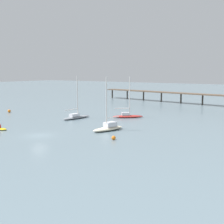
{
  "coord_description": "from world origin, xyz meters",
  "views": [
    {
      "loc": [
        37.19,
        -33.79,
        10.37
      ],
      "look_at": [
        0.0,
        20.72,
        1.5
      ],
      "focal_mm": 50.1,
      "sensor_mm": 36.0,
      "label": 1
    }
  ],
  "objects_px": {
    "dinghy_yellow": "(0,129)",
    "mooring_buoy_inner": "(9,111)",
    "sailboat_cream": "(108,127)",
    "sailboat_red": "(128,115)",
    "pier": "(213,92)",
    "sailboat_gray": "(76,116)",
    "mooring_buoy_mid": "(114,138)"
  },
  "relations": [
    {
      "from": "pier",
      "to": "mooring_buoy_mid",
      "type": "relative_size",
      "value": 94.42
    },
    {
      "from": "dinghy_yellow",
      "to": "mooring_buoy_mid",
      "type": "relative_size",
      "value": 4.68
    },
    {
      "from": "sailboat_gray",
      "to": "pier",
      "type": "bearing_deg",
      "value": 67.64
    },
    {
      "from": "sailboat_red",
      "to": "mooring_buoy_mid",
      "type": "xyz_separation_m",
      "value": [
        9.76,
        -19.98,
        -0.29
      ]
    },
    {
      "from": "pier",
      "to": "mooring_buoy_mid",
      "type": "bearing_deg",
      "value": -88.58
    },
    {
      "from": "dinghy_yellow",
      "to": "mooring_buoy_inner",
      "type": "relative_size",
      "value": 4.01
    },
    {
      "from": "sailboat_cream",
      "to": "mooring_buoy_inner",
      "type": "height_order",
      "value": "sailboat_cream"
    },
    {
      "from": "dinghy_yellow",
      "to": "pier",
      "type": "bearing_deg",
      "value": 71.52
    },
    {
      "from": "sailboat_red",
      "to": "mooring_buoy_inner",
      "type": "relative_size",
      "value": 12.19
    },
    {
      "from": "dinghy_yellow",
      "to": "sailboat_cream",
      "type": "bearing_deg",
      "value": 32.61
    },
    {
      "from": "sailboat_red",
      "to": "dinghy_yellow",
      "type": "distance_m",
      "value": 27.0
    },
    {
      "from": "pier",
      "to": "dinghy_yellow",
      "type": "xyz_separation_m",
      "value": [
        -19.5,
        -58.32,
        -3.8
      ]
    },
    {
      "from": "pier",
      "to": "sailboat_gray",
      "type": "height_order",
      "value": "sailboat_gray"
    },
    {
      "from": "sailboat_cream",
      "to": "mooring_buoy_inner",
      "type": "distance_m",
      "value": 33.91
    },
    {
      "from": "pier",
      "to": "sailboat_red",
      "type": "xyz_separation_m",
      "value": [
        -8.43,
        -33.7,
        -3.41
      ]
    },
    {
      "from": "mooring_buoy_mid",
      "to": "mooring_buoy_inner",
      "type": "bearing_deg",
      "value": 164.28
    },
    {
      "from": "sailboat_gray",
      "to": "sailboat_cream",
      "type": "bearing_deg",
      "value": -27.64
    },
    {
      "from": "sailboat_cream",
      "to": "sailboat_red",
      "type": "height_order",
      "value": "sailboat_cream"
    },
    {
      "from": "sailboat_red",
      "to": "mooring_buoy_mid",
      "type": "height_order",
      "value": "sailboat_red"
    },
    {
      "from": "sailboat_gray",
      "to": "mooring_buoy_inner",
      "type": "relative_size",
      "value": 12.41
    },
    {
      "from": "pier",
      "to": "mooring_buoy_inner",
      "type": "distance_m",
      "value": 56.77
    },
    {
      "from": "sailboat_cream",
      "to": "mooring_buoy_mid",
      "type": "relative_size",
      "value": 14.66
    },
    {
      "from": "sailboat_red",
      "to": "mooring_buoy_mid",
      "type": "relative_size",
      "value": 14.21
    },
    {
      "from": "mooring_buoy_mid",
      "to": "sailboat_cream",
      "type": "bearing_deg",
      "value": 130.96
    },
    {
      "from": "sailboat_gray",
      "to": "dinghy_yellow",
      "type": "distance_m",
      "value": 17.43
    },
    {
      "from": "pier",
      "to": "mooring_buoy_inner",
      "type": "height_order",
      "value": "pier"
    },
    {
      "from": "pier",
      "to": "sailboat_red",
      "type": "bearing_deg",
      "value": -104.04
    },
    {
      "from": "pier",
      "to": "sailboat_cream",
      "type": "relative_size",
      "value": 6.44
    },
    {
      "from": "pier",
      "to": "mooring_buoy_inner",
      "type": "bearing_deg",
      "value": -130.8
    },
    {
      "from": "pier",
      "to": "sailboat_red",
      "type": "relative_size",
      "value": 6.65
    },
    {
      "from": "pier",
      "to": "dinghy_yellow",
      "type": "distance_m",
      "value": 61.61
    },
    {
      "from": "pier",
      "to": "sailboat_gray",
      "type": "bearing_deg",
      "value": -112.36
    }
  ]
}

